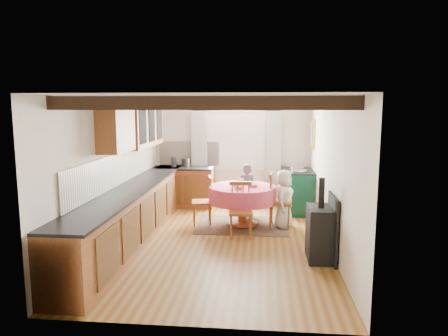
# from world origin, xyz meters

# --- Properties ---
(floor) EXTENTS (3.60, 5.50, 0.00)m
(floor) POSITION_xyz_m (0.00, 0.00, 0.00)
(floor) COLOR olive
(floor) RESTS_ON ground
(ceiling) EXTENTS (3.60, 5.50, 0.00)m
(ceiling) POSITION_xyz_m (0.00, 0.00, 2.40)
(ceiling) COLOR white
(ceiling) RESTS_ON ground
(wall_back) EXTENTS (3.60, 0.00, 2.40)m
(wall_back) POSITION_xyz_m (0.00, 2.75, 1.20)
(wall_back) COLOR silver
(wall_back) RESTS_ON ground
(wall_front) EXTENTS (3.60, 0.00, 2.40)m
(wall_front) POSITION_xyz_m (0.00, -2.75, 1.20)
(wall_front) COLOR silver
(wall_front) RESTS_ON ground
(wall_left) EXTENTS (0.00, 5.50, 2.40)m
(wall_left) POSITION_xyz_m (-1.80, 0.00, 1.20)
(wall_left) COLOR silver
(wall_left) RESTS_ON ground
(wall_right) EXTENTS (0.00, 5.50, 2.40)m
(wall_right) POSITION_xyz_m (1.80, 0.00, 1.20)
(wall_right) COLOR silver
(wall_right) RESTS_ON ground
(beam_a) EXTENTS (3.60, 0.16, 0.16)m
(beam_a) POSITION_xyz_m (0.00, -2.00, 2.31)
(beam_a) COLOR black
(beam_a) RESTS_ON ceiling
(beam_b) EXTENTS (3.60, 0.16, 0.16)m
(beam_b) POSITION_xyz_m (0.00, -1.00, 2.31)
(beam_b) COLOR black
(beam_b) RESTS_ON ceiling
(beam_c) EXTENTS (3.60, 0.16, 0.16)m
(beam_c) POSITION_xyz_m (0.00, 0.00, 2.31)
(beam_c) COLOR black
(beam_c) RESTS_ON ceiling
(beam_d) EXTENTS (3.60, 0.16, 0.16)m
(beam_d) POSITION_xyz_m (0.00, 1.00, 2.31)
(beam_d) COLOR black
(beam_d) RESTS_ON ceiling
(beam_e) EXTENTS (3.60, 0.16, 0.16)m
(beam_e) POSITION_xyz_m (0.00, 2.00, 2.31)
(beam_e) COLOR black
(beam_e) RESTS_ON ceiling
(splash_left) EXTENTS (0.02, 4.50, 0.55)m
(splash_left) POSITION_xyz_m (-1.78, 0.30, 1.20)
(splash_left) COLOR beige
(splash_left) RESTS_ON wall_left
(splash_back) EXTENTS (1.40, 0.02, 0.55)m
(splash_back) POSITION_xyz_m (-1.00, 2.73, 1.20)
(splash_back) COLOR beige
(splash_back) RESTS_ON wall_back
(base_cabinet_left) EXTENTS (0.60, 5.30, 0.88)m
(base_cabinet_left) POSITION_xyz_m (-1.50, 0.00, 0.44)
(base_cabinet_left) COLOR brown
(base_cabinet_left) RESTS_ON floor
(base_cabinet_back) EXTENTS (1.30, 0.60, 0.88)m
(base_cabinet_back) POSITION_xyz_m (-1.05, 2.45, 0.44)
(base_cabinet_back) COLOR brown
(base_cabinet_back) RESTS_ON floor
(worktop_left) EXTENTS (0.64, 5.30, 0.04)m
(worktop_left) POSITION_xyz_m (-1.48, 0.00, 0.90)
(worktop_left) COLOR black
(worktop_left) RESTS_ON base_cabinet_left
(worktop_back) EXTENTS (1.30, 0.64, 0.04)m
(worktop_back) POSITION_xyz_m (-1.05, 2.43, 0.90)
(worktop_back) COLOR black
(worktop_back) RESTS_ON base_cabinet_back
(wall_cabinet_glass) EXTENTS (0.34, 1.80, 0.90)m
(wall_cabinet_glass) POSITION_xyz_m (-1.63, 1.20, 1.95)
(wall_cabinet_glass) COLOR brown
(wall_cabinet_glass) RESTS_ON wall_left
(wall_cabinet_solid) EXTENTS (0.34, 0.90, 0.70)m
(wall_cabinet_solid) POSITION_xyz_m (-1.63, -0.30, 1.90)
(wall_cabinet_solid) COLOR brown
(wall_cabinet_solid) RESTS_ON wall_left
(window_frame) EXTENTS (1.34, 0.03, 1.54)m
(window_frame) POSITION_xyz_m (0.10, 2.73, 1.60)
(window_frame) COLOR white
(window_frame) RESTS_ON wall_back
(window_pane) EXTENTS (1.20, 0.01, 1.40)m
(window_pane) POSITION_xyz_m (0.10, 2.74, 1.60)
(window_pane) COLOR white
(window_pane) RESTS_ON wall_back
(curtain_left) EXTENTS (0.35, 0.10, 2.10)m
(curtain_left) POSITION_xyz_m (-0.75, 2.65, 1.10)
(curtain_left) COLOR silver
(curtain_left) RESTS_ON wall_back
(curtain_right) EXTENTS (0.35, 0.10, 2.10)m
(curtain_right) POSITION_xyz_m (0.95, 2.65, 1.10)
(curtain_right) COLOR silver
(curtain_right) RESTS_ON wall_back
(curtain_rod) EXTENTS (2.00, 0.03, 0.03)m
(curtain_rod) POSITION_xyz_m (0.10, 2.65, 2.20)
(curtain_rod) COLOR black
(curtain_rod) RESTS_ON wall_back
(wall_picture) EXTENTS (0.04, 0.50, 0.60)m
(wall_picture) POSITION_xyz_m (1.77, 2.30, 1.70)
(wall_picture) COLOR gold
(wall_picture) RESTS_ON wall_right
(wall_plate) EXTENTS (0.30, 0.02, 0.30)m
(wall_plate) POSITION_xyz_m (1.05, 2.72, 1.70)
(wall_plate) COLOR silver
(wall_plate) RESTS_ON wall_back
(rug) EXTENTS (1.72, 1.34, 0.01)m
(rug) POSITION_xyz_m (0.33, 1.02, 0.01)
(rug) COLOR brown
(rug) RESTS_ON floor
(dining_table) EXTENTS (1.28, 1.28, 0.77)m
(dining_table) POSITION_xyz_m (0.33, 1.02, 0.39)
(dining_table) COLOR #EF3D7B
(dining_table) RESTS_ON floor
(chair_near) EXTENTS (0.45, 0.47, 0.97)m
(chair_near) POSITION_xyz_m (0.34, 0.30, 0.48)
(chair_near) COLOR brown
(chair_near) RESTS_ON floor
(chair_left) EXTENTS (0.49, 0.47, 0.94)m
(chair_left) POSITION_xyz_m (-0.46, 1.05, 0.47)
(chair_left) COLOR brown
(chair_left) RESTS_ON floor
(chair_right) EXTENTS (0.51, 0.49, 1.04)m
(chair_right) POSITION_xyz_m (1.05, 0.98, 0.52)
(chair_right) COLOR brown
(chair_right) RESTS_ON floor
(aga_range) EXTENTS (0.66, 1.02, 0.94)m
(aga_range) POSITION_xyz_m (1.47, 2.17, 0.47)
(aga_range) COLOR #0B3523
(aga_range) RESTS_ON floor
(cast_iron_stove) EXTENTS (0.37, 0.62, 1.24)m
(cast_iron_stove) POSITION_xyz_m (1.58, -0.66, 0.62)
(cast_iron_stove) COLOR black
(cast_iron_stove) RESTS_ON floor
(child_far) EXTENTS (0.43, 0.31, 1.11)m
(child_far) POSITION_xyz_m (0.38, 1.69, 0.56)
(child_far) COLOR #41454D
(child_far) RESTS_ON floor
(child_right) EXTENTS (0.50, 0.62, 1.10)m
(child_right) POSITION_xyz_m (1.12, 0.97, 0.55)
(child_right) COLOR silver
(child_right) RESTS_ON floor
(bowl_a) EXTENTS (0.30, 0.30, 0.05)m
(bowl_a) POSITION_xyz_m (0.53, 1.02, 0.80)
(bowl_a) COLOR silver
(bowl_a) RESTS_ON dining_table
(bowl_b) EXTENTS (0.29, 0.29, 0.07)m
(bowl_b) POSITION_xyz_m (0.27, 0.78, 0.80)
(bowl_b) COLOR silver
(bowl_b) RESTS_ON dining_table
(cup) EXTENTS (0.14, 0.14, 0.09)m
(cup) POSITION_xyz_m (0.30, 1.36, 0.82)
(cup) COLOR silver
(cup) RESTS_ON dining_table
(canister_tall) EXTENTS (0.13, 0.13, 0.22)m
(canister_tall) POSITION_xyz_m (-1.30, 2.40, 1.03)
(canister_tall) COLOR #262628
(canister_tall) RESTS_ON worktop_back
(canister_wide) EXTENTS (0.18, 0.18, 0.20)m
(canister_wide) POSITION_xyz_m (-1.03, 2.44, 1.02)
(canister_wide) COLOR #262628
(canister_wide) RESTS_ON worktop_back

